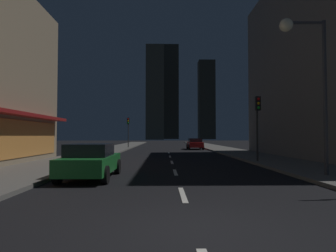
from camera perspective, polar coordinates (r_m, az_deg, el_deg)
The scene contains 13 objects.
ground_plane at distance 37.42m, azimuth -0.10°, elevation -4.78°, with size 78.00×136.00×0.10m, color black.
sidewalk_right at distance 38.18m, azimuth 10.50°, elevation -4.51°, with size 4.00×76.00×0.15m, color #605E59.
sidewalk_left at distance 37.96m, azimuth -10.76°, elevation -4.52°, with size 4.00×76.00×0.15m, color #605E59.
lane_marking_center at distance 16.48m, azimuth 1.08°, elevation -8.16°, with size 0.16×28.20×0.01m.
skyscraper_distant_tall at distance 131.96m, azimuth -2.65°, elevation 6.77°, with size 8.29×6.13×43.71m, color #4C4939.
skyscraper_distant_mid at distance 159.93m, azimuth 0.64°, elevation 6.85°, with size 8.25×6.55×52.68m, color #2F2C23.
skyscraper_distant_short at distance 152.10m, azimuth 7.76°, elevation 5.22°, with size 8.54×7.14×41.60m, color #322F25.
car_parked_near at distance 12.26m, azimuth -15.30°, elevation -6.77°, with size 1.98×4.24×1.45m.
car_parked_far at distance 37.32m, azimuth 5.45°, elevation -3.57°, with size 1.98×4.24×1.45m.
fire_hydrant_far_left at distance 28.94m, azimuth -11.61°, elevation -4.56°, with size 0.42×0.30×0.65m.
traffic_light_near_right at distance 19.08m, azimuth 17.63°, elevation 2.36°, with size 0.32×0.48×4.20m.
traffic_light_far_left at distance 40.16m, azimuth -8.03°, elevation 0.05°, with size 0.32×0.48×4.20m.
street_lamp_right at distance 13.51m, azimuth 25.91°, elevation 12.30°, with size 1.96×0.56×6.58m.
Camera 1 is at (-0.60, -5.37, 1.78)m, focal length 30.22 mm.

